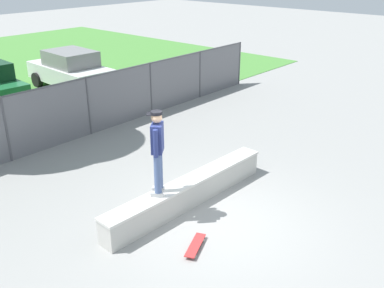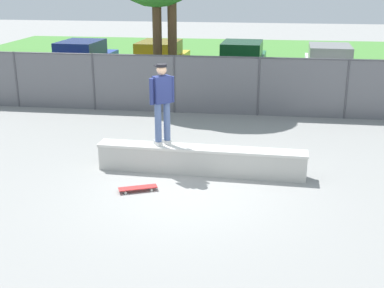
{
  "view_description": "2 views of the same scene",
  "coord_description": "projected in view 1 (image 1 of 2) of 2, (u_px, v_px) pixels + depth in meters",
  "views": [
    {
      "loc": [
        -6.27,
        -4.77,
        5.19
      ],
      "look_at": [
        0.65,
        1.31,
        1.26
      ],
      "focal_mm": 40.66,
      "sensor_mm": 36.0,
      "label": 1
    },
    {
      "loc": [
        1.51,
        -9.73,
        4.28
      ],
      "look_at": [
        0.06,
        0.4,
        0.88
      ],
      "focal_mm": 47.7,
      "sensor_mm": 36.0,
      "label": 2
    }
  ],
  "objects": [
    {
      "name": "chainlink_fence",
      "position": [
        50.0,
        114.0,
        12.66
      ],
      "size": [
        18.99,
        0.07,
        1.87
      ],
      "color": "#4C4C51",
      "rests_on": "ground"
    },
    {
      "name": "ground_plane",
      "position": [
        218.0,
        223.0,
        9.27
      ],
      "size": [
        80.0,
        80.0,
        0.0
      ],
      "primitive_type": "plane",
      "color": "gray"
    },
    {
      "name": "skateboard",
      "position": [
        195.0,
        245.0,
        8.42
      ],
      "size": [
        0.81,
        0.5,
        0.09
      ],
      "color": "red",
      "rests_on": "ground"
    },
    {
      "name": "car_white",
      "position": [
        70.0,
        70.0,
        18.55
      ],
      "size": [
        2.17,
        4.28,
        1.66
      ],
      "color": "silver",
      "rests_on": "ground"
    },
    {
      "name": "skateboarder",
      "position": [
        158.0,
        149.0,
        8.78
      ],
      "size": [
        0.5,
        0.43,
        1.84
      ],
      "color": "beige",
      "rests_on": "concrete_ledge"
    },
    {
      "name": "concrete_ledge",
      "position": [
        188.0,
        192.0,
        9.87
      ],
      "size": [
        4.74,
        0.64,
        0.62
      ],
      "color": "#B7B5AD",
      "rests_on": "ground"
    }
  ]
}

